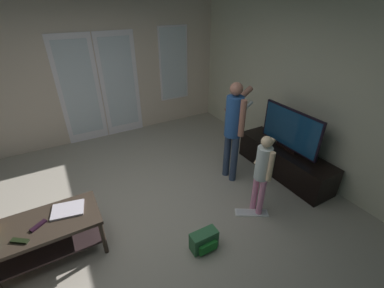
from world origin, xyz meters
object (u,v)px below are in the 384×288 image
at_px(dvd_remote_slim, 20,241).
at_px(person_child, 263,169).
at_px(flat_screen_tv, 290,130).
at_px(person_adult, 234,124).
at_px(loose_keyboard, 251,213).
at_px(tv_remote_black, 38,226).
at_px(tv_stand, 284,161).
at_px(backpack, 204,241).
at_px(laptop_closed, 68,210).
at_px(coffee_table, 48,231).

bearing_deg(dvd_remote_slim, person_child, 26.56).
relative_size(flat_screen_tv, person_adult, 0.67).
bearing_deg(loose_keyboard, tv_remote_black, 166.69).
xyz_separation_m(person_adult, loose_keyboard, (-0.24, -0.82, -0.93)).
height_order(tv_stand, loose_keyboard, tv_stand).
bearing_deg(person_adult, flat_screen_tv, -22.27).
xyz_separation_m(person_adult, dvd_remote_slim, (-2.81, -0.37, -0.43)).
distance_m(backpack, loose_keyboard, 0.87).
relative_size(loose_keyboard, dvd_remote_slim, 2.61).
bearing_deg(laptop_closed, person_child, -5.05).
xyz_separation_m(loose_keyboard, dvd_remote_slim, (-2.58, 0.44, 0.50)).
bearing_deg(loose_keyboard, backpack, -169.77).
bearing_deg(backpack, tv_stand, 18.17).
bearing_deg(person_child, flat_screen_tv, 25.72).
distance_m(laptop_closed, dvd_remote_slim, 0.51).
bearing_deg(tv_stand, loose_keyboard, -155.97).
bearing_deg(person_adult, person_child, -100.80).
xyz_separation_m(flat_screen_tv, loose_keyboard, (-1.07, -0.48, -0.78)).
height_order(loose_keyboard, laptop_closed, laptop_closed).
bearing_deg(coffee_table, person_child, -13.66).
height_order(person_child, loose_keyboard, person_child).
distance_m(tv_stand, person_adult, 1.14).
distance_m(flat_screen_tv, backpack, 2.13).
xyz_separation_m(coffee_table, backpack, (1.51, -0.75, -0.25)).
bearing_deg(person_adult, coffee_table, -175.20).
distance_m(flat_screen_tv, loose_keyboard, 1.41).
relative_size(coffee_table, tv_stand, 0.65).
distance_m(person_adult, loose_keyboard, 1.26).
bearing_deg(person_child, person_adult, 79.20).
xyz_separation_m(coffee_table, laptop_closed, (0.24, 0.07, 0.15)).
height_order(coffee_table, person_child, person_child).
distance_m(flat_screen_tv, laptop_closed, 3.20).
height_order(flat_screen_tv, tv_remote_black, flat_screen_tv).
distance_m(person_child, tv_remote_black, 2.57).
relative_size(backpack, tv_remote_black, 1.87).
distance_m(laptop_closed, tv_remote_black, 0.31).
distance_m(tv_stand, flat_screen_tv, 0.56).
height_order(person_child, backpack, person_child).
height_order(backpack, laptop_closed, laptop_closed).
xyz_separation_m(coffee_table, person_adult, (2.60, 0.22, 0.57)).
distance_m(coffee_table, person_child, 2.53).
bearing_deg(loose_keyboard, dvd_remote_slim, 170.23).
bearing_deg(tv_stand, person_adult, 157.56).
distance_m(coffee_table, loose_keyboard, 2.46).
bearing_deg(backpack, coffee_table, 153.43).
xyz_separation_m(tv_stand, dvd_remote_slim, (-3.64, -0.03, 0.28)).
bearing_deg(person_child, tv_remote_black, 167.28).
distance_m(person_adult, laptop_closed, 2.40).
distance_m(coffee_table, dvd_remote_slim, 0.31).
height_order(laptop_closed, tv_remote_black, same).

